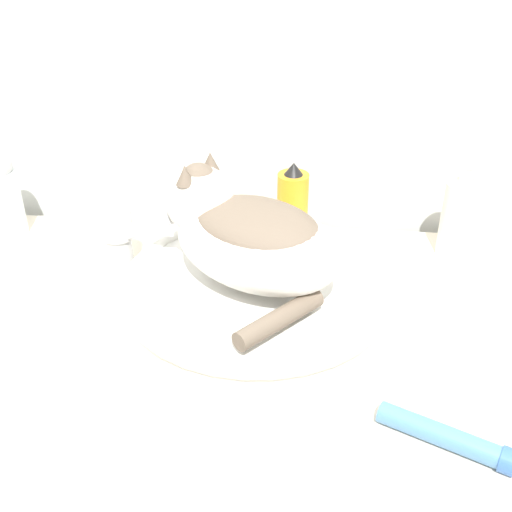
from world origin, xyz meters
TOP-DOWN VIEW (x-y plane):
  - wall_back at (0.00, 0.65)m, footprint 8.00×0.05m
  - vanity_counter at (0.00, 0.30)m, footprint 0.99×0.60m
  - sink_basin at (0.05, 0.33)m, footprint 0.42×0.42m
  - cat at (0.03, 0.34)m, footprint 0.32×0.33m
  - faucet at (-0.19, 0.41)m, footprint 0.14×0.08m
  - lotion_bottle_white at (-0.44, 0.52)m, footprint 0.06×0.06m
  - spray_bottle_trigger at (0.09, 0.52)m, footprint 0.06×0.06m
  - soap_pump_bottle at (0.38, 0.52)m, footprint 0.06×0.06m
  - cream_tube at (0.30, 0.07)m, footprint 0.16×0.10m

SIDE VIEW (x-z plane):
  - vanity_counter at x=0.00m, z-range 0.00..0.83m
  - cream_tube at x=0.30m, z-range 0.82..0.86m
  - sink_basin at x=0.05m, z-range 0.83..0.89m
  - soap_pump_bottle at x=0.38m, z-range 0.81..0.99m
  - faucet at x=-0.19m, z-range 0.83..0.97m
  - spray_bottle_trigger at x=0.09m, z-range 0.82..0.99m
  - lotion_bottle_white at x=-0.44m, z-range 0.83..1.00m
  - cat at x=0.03m, z-range 0.87..1.04m
  - wall_back at x=0.00m, z-range 0.00..2.40m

